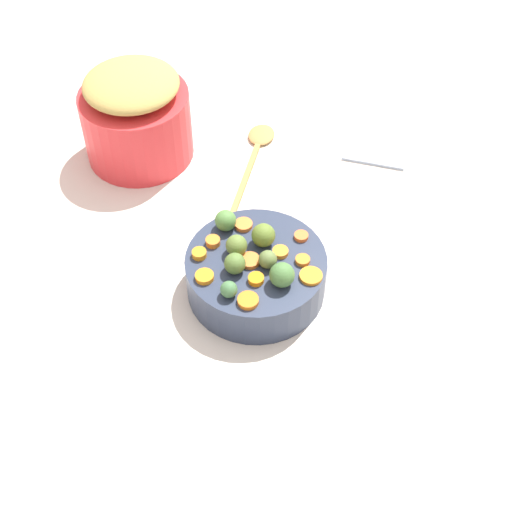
% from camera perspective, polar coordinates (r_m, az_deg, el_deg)
% --- Properties ---
extents(tabletop, '(2.40, 2.40, 0.02)m').
position_cam_1_polar(tabletop, '(1.29, -0.75, -3.37)').
color(tabletop, beige).
rests_on(tabletop, ground).
extents(serving_bowl_carrots, '(0.24, 0.24, 0.08)m').
position_cam_1_polar(serving_bowl_carrots, '(1.26, 0.00, -1.47)').
color(serving_bowl_carrots, '#2C364C').
rests_on(serving_bowl_carrots, tabletop).
extents(metal_pot, '(0.22, 0.22, 0.15)m').
position_cam_1_polar(metal_pot, '(1.52, -9.35, 10.17)').
color(metal_pot, red).
rests_on(metal_pot, tabletop).
extents(stuffing_mound, '(0.19, 0.19, 0.05)m').
position_cam_1_polar(stuffing_mound, '(1.46, -9.84, 13.21)').
color(stuffing_mound, tan).
rests_on(stuffing_mound, metal_pot).
extents(carrot_slice_0, '(0.04, 0.04, 0.01)m').
position_cam_1_polar(carrot_slice_0, '(1.28, -1.01, 2.49)').
color(carrot_slice_0, orange).
rests_on(carrot_slice_0, serving_bowl_carrots).
extents(carrot_slice_1, '(0.03, 0.03, 0.01)m').
position_cam_1_polar(carrot_slice_1, '(1.25, -3.42, 1.15)').
color(carrot_slice_1, orange).
rests_on(carrot_slice_1, serving_bowl_carrots).
extents(carrot_slice_2, '(0.03, 0.03, 0.01)m').
position_cam_1_polar(carrot_slice_2, '(1.20, 0.00, -1.83)').
color(carrot_slice_2, orange).
rests_on(carrot_slice_2, serving_bowl_carrots).
extents(carrot_slice_3, '(0.04, 0.04, 0.01)m').
position_cam_1_polar(carrot_slice_3, '(1.20, -4.09, -1.62)').
color(carrot_slice_3, orange).
rests_on(carrot_slice_3, serving_bowl_carrots).
extents(carrot_slice_4, '(0.05, 0.05, 0.01)m').
position_cam_1_polar(carrot_slice_4, '(1.23, -0.49, -0.36)').
color(carrot_slice_4, orange).
rests_on(carrot_slice_4, serving_bowl_carrots).
extents(carrot_slice_5, '(0.03, 0.03, 0.01)m').
position_cam_1_polar(carrot_slice_5, '(1.23, 3.70, -0.33)').
color(carrot_slice_5, orange).
rests_on(carrot_slice_5, serving_bowl_carrots).
extents(carrot_slice_6, '(0.03, 0.03, 0.01)m').
position_cam_1_polar(carrot_slice_6, '(1.24, 1.93, 0.33)').
color(carrot_slice_6, orange).
rests_on(carrot_slice_6, serving_bowl_carrots).
extents(carrot_slice_7, '(0.03, 0.03, 0.01)m').
position_cam_1_polar(carrot_slice_7, '(1.24, -4.50, 0.18)').
color(carrot_slice_7, orange).
rests_on(carrot_slice_7, serving_bowl_carrots).
extents(carrot_slice_8, '(0.04, 0.04, 0.01)m').
position_cam_1_polar(carrot_slice_8, '(1.27, 3.58, 1.58)').
color(carrot_slice_8, orange).
rests_on(carrot_slice_8, serving_bowl_carrots).
extents(carrot_slice_9, '(0.05, 0.05, 0.01)m').
position_cam_1_polar(carrot_slice_9, '(1.17, -0.43, -3.52)').
color(carrot_slice_9, orange).
rests_on(carrot_slice_9, serving_bowl_carrots).
extents(carrot_slice_10, '(0.05, 0.05, 0.01)m').
position_cam_1_polar(carrot_slice_10, '(1.21, 4.36, -1.58)').
color(carrot_slice_10, orange).
rests_on(carrot_slice_10, serving_bowl_carrots).
extents(brussels_sprout_0, '(0.03, 0.03, 0.03)m').
position_cam_1_polar(brussels_sprout_0, '(1.17, -2.16, -2.65)').
color(brussels_sprout_0, '#427042').
rests_on(brussels_sprout_0, serving_bowl_carrots).
extents(brussels_sprout_1, '(0.04, 0.04, 0.04)m').
position_cam_1_polar(brussels_sprout_1, '(1.23, -1.55, 0.84)').
color(brussels_sprout_1, olive).
rests_on(brussels_sprout_1, serving_bowl_carrots).
extents(brussels_sprout_2, '(0.04, 0.04, 0.04)m').
position_cam_1_polar(brussels_sprout_2, '(1.18, 2.06, -1.50)').
color(brussels_sprout_2, '#467339').
rests_on(brussels_sprout_2, serving_bowl_carrots).
extents(brussels_sprout_3, '(0.04, 0.04, 0.04)m').
position_cam_1_polar(brussels_sprout_3, '(1.27, -2.42, 2.81)').
color(brussels_sprout_3, '#4F7E3B').
rests_on(brussels_sprout_3, serving_bowl_carrots).
extents(brussels_sprout_4, '(0.03, 0.03, 0.03)m').
position_cam_1_polar(brussels_sprout_4, '(1.21, 0.94, -0.28)').
color(brussels_sprout_4, '#5D723B').
rests_on(brussels_sprout_4, serving_bowl_carrots).
extents(brussels_sprout_5, '(0.04, 0.04, 0.04)m').
position_cam_1_polar(brussels_sprout_5, '(1.24, 0.59, 1.65)').
color(brussels_sprout_5, '#5A742A').
rests_on(brussels_sprout_5, serving_bowl_carrots).
extents(brussels_sprout_6, '(0.04, 0.04, 0.04)m').
position_cam_1_polar(brussels_sprout_6, '(1.20, -1.68, -0.60)').
color(brussels_sprout_6, '#527233').
rests_on(brussels_sprout_6, serving_bowl_carrots).
extents(wooden_spoon, '(0.12, 0.31, 0.01)m').
position_cam_1_polar(wooden_spoon, '(1.55, 0.01, 8.41)').
color(wooden_spoon, '#B78747').
rests_on(wooden_spoon, tabletop).
extents(dish_towel, '(0.17, 0.18, 0.01)m').
position_cam_1_polar(dish_towel, '(1.59, 9.59, 8.78)').
color(dish_towel, '#9AABC0').
rests_on(dish_towel, tabletop).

